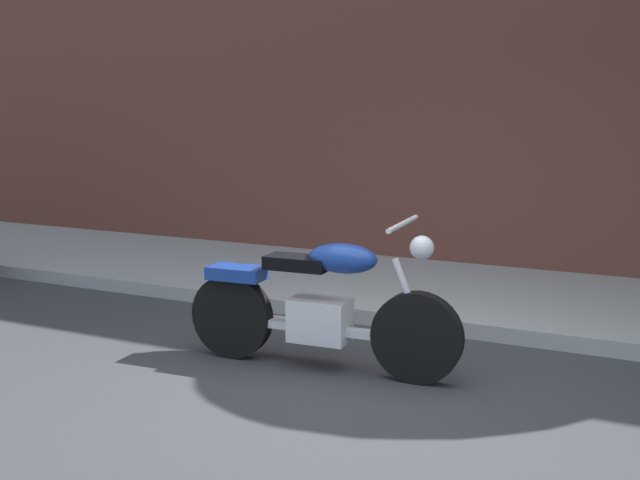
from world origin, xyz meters
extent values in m
plane|color=#38383D|center=(0.00, 0.00, 0.00)|extent=(60.00, 60.00, 0.00)
cube|color=#A1A1A1|center=(0.00, 2.80, 0.07)|extent=(23.99, 2.45, 0.14)
cylinder|color=black|center=(0.26, 0.42, 0.33)|extent=(0.67, 0.15, 0.66)
cylinder|color=black|center=(-1.23, 0.33, 0.33)|extent=(0.67, 0.15, 0.66)
cube|color=silver|center=(-0.49, 0.37, 0.38)|extent=(0.46, 0.31, 0.32)
cube|color=silver|center=(-0.49, 0.37, 0.31)|extent=(1.34, 0.16, 0.06)
ellipsoid|color=navy|center=(-0.31, 0.38, 0.86)|extent=(0.53, 0.29, 0.22)
cube|color=black|center=(-0.67, 0.36, 0.80)|extent=(0.49, 0.27, 0.10)
cube|color=navy|center=(-1.18, 0.33, 0.68)|extent=(0.45, 0.27, 0.10)
cylinder|color=silver|center=(0.20, 0.41, 0.61)|extent=(0.27, 0.07, 0.58)
cylinder|color=silver|center=(0.14, 0.41, 1.14)|extent=(0.08, 0.70, 0.04)
sphere|color=silver|center=(0.28, 0.42, 0.98)|extent=(0.17, 0.17, 0.17)
cylinder|color=silver|center=(-0.75, 0.52, 0.28)|extent=(0.80, 0.14, 0.09)
camera|label=1|loc=(1.83, -4.50, 1.94)|focal=42.09mm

